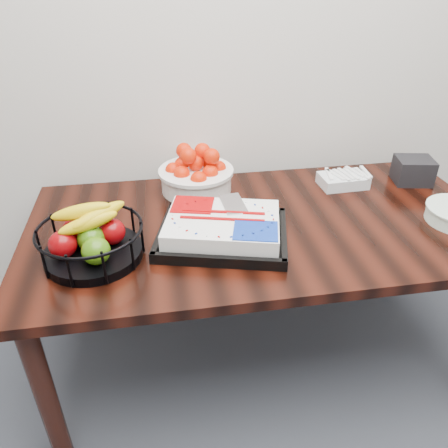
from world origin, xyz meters
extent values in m
plane|color=beige|center=(0.00, 2.50, 1.35)|extent=(5.00, 0.00, 5.00)
cube|color=black|center=(0.00, 2.00, 0.73)|extent=(1.80, 0.90, 0.04)
cylinder|color=black|center=(-0.82, 1.63, 0.35)|extent=(0.07, 0.07, 0.71)
cylinder|color=black|center=(-0.82, 2.37, 0.35)|extent=(0.07, 0.07, 0.71)
cylinder|color=black|center=(0.82, 2.37, 0.35)|extent=(0.07, 0.07, 0.71)
cube|color=black|center=(-0.18, 1.90, 0.76)|extent=(0.53, 0.46, 0.02)
cube|color=white|center=(-0.18, 1.90, 0.80)|extent=(0.46, 0.39, 0.07)
cube|color=#990305|center=(-0.29, 1.98, 0.84)|extent=(0.18, 0.16, 0.00)
cube|color=navy|center=(-0.06, 1.83, 0.84)|extent=(0.18, 0.16, 0.00)
cube|color=silver|center=(-0.15, 2.00, 0.84)|extent=(0.09, 0.16, 0.00)
cylinder|color=white|center=(-0.22, 2.31, 0.80)|extent=(0.30, 0.30, 0.10)
cylinder|color=white|center=(-0.22, 2.31, 0.84)|extent=(0.32, 0.32, 0.01)
cylinder|color=black|center=(-0.62, 1.86, 0.77)|extent=(0.33, 0.33, 0.03)
torus|color=black|center=(-0.62, 1.86, 0.86)|extent=(0.35, 0.35, 0.01)
cube|color=silver|center=(0.42, 2.24, 0.78)|extent=(0.21, 0.14, 0.05)
cube|color=black|center=(0.74, 2.23, 0.81)|extent=(0.18, 0.16, 0.11)
camera|label=1|loc=(-0.39, 0.60, 1.62)|focal=35.00mm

